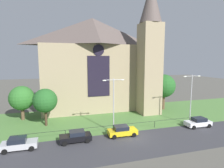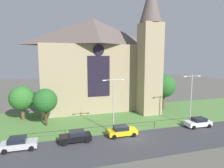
{
  "view_description": "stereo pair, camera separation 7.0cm",
  "coord_description": "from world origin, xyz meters",
  "px_view_note": "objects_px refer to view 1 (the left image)",
  "views": [
    {
      "loc": [
        -10.2,
        -23.77,
        11.08
      ],
      "look_at": [
        -0.96,
        8.0,
        6.68
      ],
      "focal_mm": 30.16,
      "sensor_mm": 36.0,
      "label": 1
    },
    {
      "loc": [
        -10.13,
        -23.79,
        11.08
      ],
      "look_at": [
        -0.96,
        8.0,
        6.68
      ],
      "focal_mm": 30.16,
      "sensor_mm": 36.0,
      "label": 2
    }
  ],
  "objects_px": {
    "tree_left_near": "(45,101)",
    "parked_car_silver": "(19,144)",
    "streetlamp_far": "(191,93)",
    "parked_car_white": "(198,122)",
    "parked_car_yellow": "(122,131)",
    "tree_left_far": "(22,98)",
    "church_building": "(97,63)",
    "streetlamp_near": "(114,99)",
    "tree_right_far": "(164,86)",
    "parked_car_black": "(76,136)"
  },
  "relations": [
    {
      "from": "tree_left_near",
      "to": "church_building",
      "type": "bearing_deg",
      "value": 41.22
    },
    {
      "from": "tree_right_far",
      "to": "parked_car_white",
      "type": "distance_m",
      "value": 12.14
    },
    {
      "from": "parked_car_silver",
      "to": "parked_car_black",
      "type": "bearing_deg",
      "value": 2.37
    },
    {
      "from": "church_building",
      "to": "streetlamp_near",
      "type": "height_order",
      "value": "church_building"
    },
    {
      "from": "tree_left_near",
      "to": "parked_car_white",
      "type": "xyz_separation_m",
      "value": [
        24.11,
        -7.56,
        -3.51
      ]
    },
    {
      "from": "tree_left_far",
      "to": "streetlamp_far",
      "type": "relative_size",
      "value": 0.74
    },
    {
      "from": "parked_car_silver",
      "to": "parked_car_yellow",
      "type": "xyz_separation_m",
      "value": [
        13.57,
        0.4,
        0.0
      ]
    },
    {
      "from": "streetlamp_far",
      "to": "parked_car_silver",
      "type": "distance_m",
      "value": 26.84
    },
    {
      "from": "parked_car_yellow",
      "to": "parked_car_white",
      "type": "distance_m",
      "value": 13.28
    },
    {
      "from": "parked_car_yellow",
      "to": "streetlamp_far",
      "type": "bearing_deg",
      "value": 7.67
    },
    {
      "from": "church_building",
      "to": "parked_car_yellow",
      "type": "relative_size",
      "value": 6.14
    },
    {
      "from": "tree_left_near",
      "to": "tree_left_far",
      "type": "height_order",
      "value": "tree_left_far"
    },
    {
      "from": "parked_car_black",
      "to": "parked_car_yellow",
      "type": "xyz_separation_m",
      "value": [
        6.65,
        0.15,
        0.0
      ]
    },
    {
      "from": "tree_left_near",
      "to": "parked_car_silver",
      "type": "height_order",
      "value": "tree_left_near"
    },
    {
      "from": "church_building",
      "to": "parked_car_yellow",
      "type": "height_order",
      "value": "church_building"
    },
    {
      "from": "parked_car_white",
      "to": "church_building",
      "type": "bearing_deg",
      "value": -50.46
    },
    {
      "from": "tree_left_near",
      "to": "tree_left_far",
      "type": "xyz_separation_m",
      "value": [
        -4.28,
        4.48,
        -0.23
      ]
    },
    {
      "from": "tree_left_far",
      "to": "parked_car_silver",
      "type": "xyz_separation_m",
      "value": [
        1.54,
        -12.45,
        -3.28
      ]
    },
    {
      "from": "tree_left_near",
      "to": "streetlamp_near",
      "type": "height_order",
      "value": "streetlamp_near"
    },
    {
      "from": "tree_left_near",
      "to": "tree_left_far",
      "type": "distance_m",
      "value": 6.2
    },
    {
      "from": "tree_left_far",
      "to": "streetlamp_near",
      "type": "relative_size",
      "value": 0.76
    },
    {
      "from": "tree_right_far",
      "to": "parked_car_yellow",
      "type": "bearing_deg",
      "value": -140.21
    },
    {
      "from": "parked_car_white",
      "to": "streetlamp_near",
      "type": "bearing_deg",
      "value": -4.76
    },
    {
      "from": "tree_right_far",
      "to": "parked_car_yellow",
      "type": "height_order",
      "value": "tree_right_far"
    },
    {
      "from": "tree_right_far",
      "to": "parked_car_silver",
      "type": "xyz_separation_m",
      "value": [
        -27.15,
        -11.71,
        -4.46
      ]
    },
    {
      "from": "streetlamp_far",
      "to": "parked_car_white",
      "type": "height_order",
      "value": "streetlamp_far"
    },
    {
      "from": "streetlamp_far",
      "to": "parked_car_yellow",
      "type": "distance_m",
      "value": 13.69
    },
    {
      "from": "tree_left_far",
      "to": "streetlamp_far",
      "type": "bearing_deg",
      "value": -20.74
    },
    {
      "from": "church_building",
      "to": "streetlamp_near",
      "type": "bearing_deg",
      "value": -92.65
    },
    {
      "from": "streetlamp_far",
      "to": "streetlamp_near",
      "type": "bearing_deg",
      "value": 180.0
    },
    {
      "from": "tree_left_far",
      "to": "parked_car_black",
      "type": "relative_size",
      "value": 1.48
    },
    {
      "from": "church_building",
      "to": "parked_car_silver",
      "type": "height_order",
      "value": "church_building"
    },
    {
      "from": "streetlamp_far",
      "to": "parked_car_yellow",
      "type": "xyz_separation_m",
      "value": [
        -12.8,
        -1.48,
        -4.62
      ]
    },
    {
      "from": "tree_left_near",
      "to": "parked_car_black",
      "type": "xyz_separation_m",
      "value": [
        4.18,
        -7.73,
        -3.51
      ]
    },
    {
      "from": "church_building",
      "to": "parked_car_yellow",
      "type": "bearing_deg",
      "value": -89.58
    },
    {
      "from": "tree_left_near",
      "to": "parked_car_silver",
      "type": "xyz_separation_m",
      "value": [
        -2.74,
        -7.98,
        -3.51
      ]
    },
    {
      "from": "streetlamp_near",
      "to": "streetlamp_far",
      "type": "relative_size",
      "value": 0.98
    },
    {
      "from": "tree_right_far",
      "to": "parked_car_yellow",
      "type": "xyz_separation_m",
      "value": [
        -13.58,
        -11.31,
        -4.46
      ]
    },
    {
      "from": "parked_car_yellow",
      "to": "parked_car_white",
      "type": "relative_size",
      "value": 1.0
    },
    {
      "from": "tree_left_near",
      "to": "tree_right_far",
      "type": "relative_size",
      "value": 0.8
    },
    {
      "from": "parked_car_black",
      "to": "parked_car_white",
      "type": "distance_m",
      "value": 19.93
    },
    {
      "from": "tree_left_near",
      "to": "parked_car_yellow",
      "type": "distance_m",
      "value": 13.68
    },
    {
      "from": "parked_car_white",
      "to": "streetlamp_far",
      "type": "bearing_deg",
      "value": -70.69
    },
    {
      "from": "church_building",
      "to": "streetlamp_far",
      "type": "relative_size",
      "value": 3.07
    },
    {
      "from": "streetlamp_far",
      "to": "tree_left_far",
      "type": "bearing_deg",
      "value": 159.26
    },
    {
      "from": "tree_left_near",
      "to": "streetlamp_near",
      "type": "distance_m",
      "value": 11.74
    },
    {
      "from": "streetlamp_far",
      "to": "parked_car_silver",
      "type": "bearing_deg",
      "value": -175.92
    },
    {
      "from": "streetlamp_near",
      "to": "parked_car_silver",
      "type": "relative_size",
      "value": 1.96
    },
    {
      "from": "tree_right_far",
      "to": "parked_car_yellow",
      "type": "distance_m",
      "value": 18.22
    },
    {
      "from": "streetlamp_near",
      "to": "parked_car_silver",
      "type": "bearing_deg",
      "value": -171.59
    }
  ]
}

